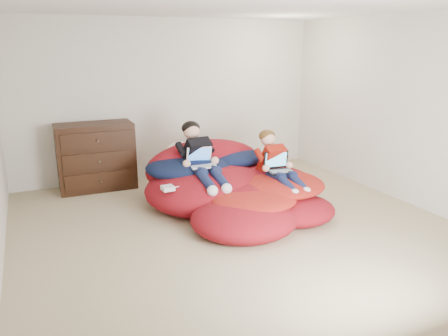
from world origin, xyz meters
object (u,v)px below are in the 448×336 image
Objects in this scene: beanbag_pile at (233,187)px; younger_boy at (276,161)px; older_boy at (199,155)px; laptop_black at (279,166)px; laptop_white at (202,161)px; dresser at (96,156)px.

beanbag_pile is 2.37× the size of younger_boy.
laptop_black is (0.91, -0.50, -0.13)m from older_boy.
laptop_white is 0.99× the size of laptop_black.
older_boy is 3.18× the size of laptop_black.
dresser is 3.07× the size of laptop_white.
laptop_black is (-0.00, -0.06, -0.06)m from younger_boy.
older_boy is 3.22× the size of laptop_white.
dresser is at bearing 131.35° from older_boy.
dresser is at bearing 139.82° from younger_boy.
younger_boy is 2.82× the size of laptop_white.
laptop_white is (1.14, -1.38, 0.14)m from dresser.
younger_boy is at bearing -25.64° from older_boy.
beanbag_pile is 6.68× the size of laptop_white.
dresser reaches higher than beanbag_pile.
older_boy is (1.14, -1.30, 0.20)m from dresser.
beanbag_pile is 0.62m from older_boy.
older_boy is at bearing 151.69° from beanbag_pile.
laptop_white reaches higher than beanbag_pile.
laptop_black is at bearing -28.70° from older_boy.
older_boy reaches higher than laptop_black.
older_boy is (-0.39, 0.21, 0.43)m from beanbag_pile.
beanbag_pile is at bearing -28.31° from older_boy.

